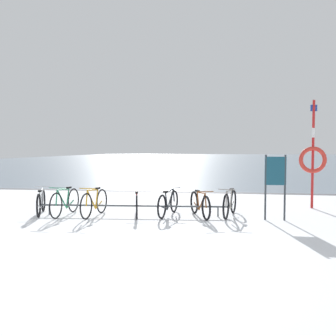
{
  "coord_description": "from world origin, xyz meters",
  "views": [
    {
      "loc": [
        1.98,
        -5.88,
        1.89
      ],
      "look_at": [
        -0.17,
        7.89,
        1.16
      ],
      "focal_mm": 39.44,
      "sensor_mm": 36.0,
      "label": 1
    }
  ],
  "objects_px": {
    "bicycle_4": "(168,203)",
    "bicycle_1": "(65,202)",
    "bicycle_5": "(200,204)",
    "bicycle_2": "(94,203)",
    "bicycle_3": "(137,204)",
    "bicycle_6": "(230,203)",
    "bicycle_0": "(41,202)",
    "rescue_post": "(313,158)",
    "info_sign": "(275,177)"
  },
  "relations": [
    {
      "from": "bicycle_1",
      "to": "bicycle_2",
      "type": "height_order",
      "value": "bicycle_1"
    },
    {
      "from": "bicycle_0",
      "to": "bicycle_5",
      "type": "relative_size",
      "value": 0.98
    },
    {
      "from": "bicycle_1",
      "to": "bicycle_0",
      "type": "bearing_deg",
      "value": 177.34
    },
    {
      "from": "info_sign",
      "to": "bicycle_3",
      "type": "bearing_deg",
      "value": 178.67
    },
    {
      "from": "rescue_post",
      "to": "bicycle_3",
      "type": "bearing_deg",
      "value": -157.67
    },
    {
      "from": "bicycle_3",
      "to": "info_sign",
      "type": "height_order",
      "value": "info_sign"
    },
    {
      "from": "bicycle_5",
      "to": "bicycle_3",
      "type": "bearing_deg",
      "value": -177.79
    },
    {
      "from": "bicycle_2",
      "to": "bicycle_5",
      "type": "xyz_separation_m",
      "value": [
        2.94,
        0.33,
        -0.03
      ]
    },
    {
      "from": "bicycle_4",
      "to": "bicycle_1",
      "type": "bearing_deg",
      "value": -171.65
    },
    {
      "from": "bicycle_4",
      "to": "bicycle_5",
      "type": "xyz_separation_m",
      "value": [
        0.9,
        -0.08,
        -0.0
      ]
    },
    {
      "from": "rescue_post",
      "to": "info_sign",
      "type": "bearing_deg",
      "value": -122.71
    },
    {
      "from": "bicycle_2",
      "to": "bicycle_3",
      "type": "bearing_deg",
      "value": 12.92
    },
    {
      "from": "bicycle_6",
      "to": "bicycle_5",
      "type": "bearing_deg",
      "value": -164.48
    },
    {
      "from": "bicycle_3",
      "to": "bicycle_6",
      "type": "relative_size",
      "value": 0.93
    },
    {
      "from": "bicycle_5",
      "to": "bicycle_6",
      "type": "xyz_separation_m",
      "value": [
        0.82,
        0.23,
        0.02
      ]
    },
    {
      "from": "bicycle_1",
      "to": "info_sign",
      "type": "height_order",
      "value": "info_sign"
    },
    {
      "from": "bicycle_0",
      "to": "bicycle_1",
      "type": "relative_size",
      "value": 0.88
    },
    {
      "from": "bicycle_0",
      "to": "bicycle_6",
      "type": "distance_m",
      "value": 5.39
    },
    {
      "from": "bicycle_3",
      "to": "info_sign",
      "type": "xyz_separation_m",
      "value": [
        3.77,
        -0.09,
        0.81
      ]
    },
    {
      "from": "bicycle_0",
      "to": "rescue_post",
      "type": "distance_m",
      "value": 8.41
    },
    {
      "from": "bicycle_4",
      "to": "bicycle_5",
      "type": "bearing_deg",
      "value": -4.99
    },
    {
      "from": "bicycle_0",
      "to": "bicycle_2",
      "type": "xyz_separation_m",
      "value": [
        1.61,
        -0.02,
        0.03
      ]
    },
    {
      "from": "bicycle_0",
      "to": "bicycle_5",
      "type": "bearing_deg",
      "value": 3.93
    },
    {
      "from": "bicycle_6",
      "to": "bicycle_2",
      "type": "bearing_deg",
      "value": -171.5
    },
    {
      "from": "bicycle_3",
      "to": "bicycle_6",
      "type": "xyz_separation_m",
      "value": [
        2.6,
        0.3,
        0.02
      ]
    },
    {
      "from": "bicycle_1",
      "to": "bicycle_6",
      "type": "xyz_separation_m",
      "value": [
        4.62,
        0.58,
        -0.02
      ]
    },
    {
      "from": "info_sign",
      "to": "bicycle_0",
      "type": "bearing_deg",
      "value": -178.63
    },
    {
      "from": "bicycle_4",
      "to": "bicycle_5",
      "type": "relative_size",
      "value": 1.08
    },
    {
      "from": "bicycle_0",
      "to": "bicycle_4",
      "type": "height_order",
      "value": "bicycle_4"
    },
    {
      "from": "bicycle_2",
      "to": "bicycle_4",
      "type": "relative_size",
      "value": 0.99
    },
    {
      "from": "bicycle_2",
      "to": "bicycle_3",
      "type": "relative_size",
      "value": 1.1
    },
    {
      "from": "bicycle_0",
      "to": "rescue_post",
      "type": "relative_size",
      "value": 0.46
    },
    {
      "from": "bicycle_1",
      "to": "bicycle_3",
      "type": "relative_size",
      "value": 1.14
    },
    {
      "from": "bicycle_1",
      "to": "bicycle_3",
      "type": "xyz_separation_m",
      "value": [
        2.02,
        0.28,
        -0.04
      ]
    },
    {
      "from": "bicycle_2",
      "to": "bicycle_6",
      "type": "height_order",
      "value": "bicycle_2"
    },
    {
      "from": "bicycle_1",
      "to": "bicycle_5",
      "type": "height_order",
      "value": "bicycle_1"
    },
    {
      "from": "bicycle_0",
      "to": "bicycle_4",
      "type": "relative_size",
      "value": 0.91
    },
    {
      "from": "bicycle_2",
      "to": "bicycle_5",
      "type": "bearing_deg",
      "value": 6.48
    },
    {
      "from": "bicycle_1",
      "to": "bicycle_3",
      "type": "distance_m",
      "value": 2.04
    },
    {
      "from": "bicycle_6",
      "to": "info_sign",
      "type": "distance_m",
      "value": 1.47
    },
    {
      "from": "bicycle_6",
      "to": "bicycle_1",
      "type": "bearing_deg",
      "value": -172.9
    },
    {
      "from": "bicycle_4",
      "to": "info_sign",
      "type": "xyz_separation_m",
      "value": [
        2.89,
        -0.23,
        0.8
      ]
    },
    {
      "from": "bicycle_6",
      "to": "bicycle_3",
      "type": "bearing_deg",
      "value": -173.5
    },
    {
      "from": "bicycle_0",
      "to": "rescue_post",
      "type": "height_order",
      "value": "rescue_post"
    },
    {
      "from": "bicycle_1",
      "to": "rescue_post",
      "type": "bearing_deg",
      "value": 18.5
    },
    {
      "from": "rescue_post",
      "to": "bicycle_2",
      "type": "bearing_deg",
      "value": -159.3
    },
    {
      "from": "bicycle_1",
      "to": "info_sign",
      "type": "relative_size",
      "value": 1.03
    },
    {
      "from": "bicycle_2",
      "to": "bicycle_3",
      "type": "height_order",
      "value": "bicycle_2"
    },
    {
      "from": "bicycle_3",
      "to": "bicycle_6",
      "type": "bearing_deg",
      "value": 6.5
    },
    {
      "from": "info_sign",
      "to": "rescue_post",
      "type": "distance_m",
      "value": 2.68
    }
  ]
}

